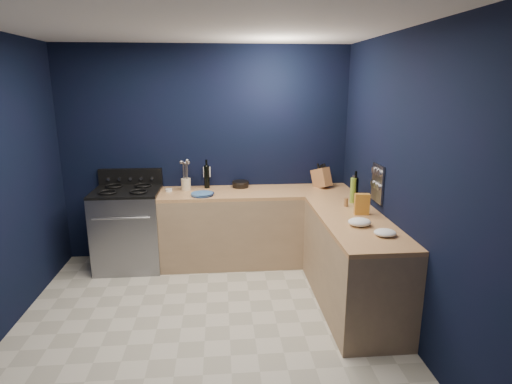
{
  "coord_description": "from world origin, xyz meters",
  "views": [
    {
      "loc": [
        0.17,
        -3.44,
        2.16
      ],
      "look_at": [
        0.55,
        1.0,
        1.0
      ],
      "focal_mm": 29.6,
      "sensor_mm": 36.0,
      "label": 1
    }
  ],
  "objects": [
    {
      "name": "oil_bottle",
      "position": [
        1.58,
        0.84,
        1.04
      ],
      "size": [
        0.07,
        0.07,
        0.27
      ],
      "primitive_type": "cylinder",
      "rotation": [
        0.0,
        0.0,
        -0.2
      ],
      "color": "olive",
      "rests_on": "top_right"
    },
    {
      "name": "wine_bottle_right",
      "position": [
        1.61,
        0.85,
        1.03
      ],
      "size": [
        0.07,
        0.07,
        0.26
      ],
      "primitive_type": "cylinder",
      "rotation": [
        0.0,
        0.0,
        0.08
      ],
      "color": "black",
      "rests_on": "top_right"
    },
    {
      "name": "top_right",
      "position": [
        1.44,
        0.29,
        0.88
      ],
      "size": [
        0.63,
        1.67,
        0.04
      ],
      "primitive_type": "cube",
      "color": "#956036",
      "rests_on": "cab_right"
    },
    {
      "name": "ramekin",
      "position": [
        -0.45,
        1.5,
        0.92
      ],
      "size": [
        0.11,
        0.11,
        0.03
      ],
      "primitive_type": "cylinder",
      "rotation": [
        0.0,
        0.0,
        -0.4
      ],
      "color": "white",
      "rests_on": "top_back"
    },
    {
      "name": "gas_range",
      "position": [
        -0.93,
        1.42,
        0.46
      ],
      "size": [
        0.76,
        0.66,
        0.92
      ],
      "primitive_type": "cube",
      "color": "gray",
      "rests_on": "floor"
    },
    {
      "name": "spice_jar_far",
      "position": [
        1.52,
        0.51,
        0.94
      ],
      "size": [
        0.06,
        0.06,
        0.08
      ],
      "primitive_type": "cylinder",
      "rotation": [
        0.0,
        0.0,
        0.43
      ],
      "color": "olive",
      "rests_on": "top_right"
    },
    {
      "name": "wall_front",
      "position": [
        0.0,
        -1.76,
        1.3
      ],
      "size": [
        3.5,
        0.02,
        2.6
      ],
      "primitive_type": "cube",
      "color": "black",
      "rests_on": "ground"
    },
    {
      "name": "knife_block",
      "position": [
        1.41,
        1.55,
        1.02
      ],
      "size": [
        0.25,
        0.3,
        0.29
      ],
      "primitive_type": "cube",
      "rotation": [
        -0.31,
        0.0,
        0.55
      ],
      "color": "#95633A",
      "rests_on": "top_back"
    },
    {
      "name": "ceiling",
      "position": [
        0.0,
        0.0,
        2.61
      ],
      "size": [
        3.5,
        3.5,
        0.02
      ],
      "primitive_type": "cube",
      "color": "silver",
      "rests_on": "ground"
    },
    {
      "name": "floor",
      "position": [
        0.0,
        0.0,
        -0.01
      ],
      "size": [
        3.5,
        3.5,
        0.02
      ],
      "primitive_type": "cube",
      "color": "#BCB6A5",
      "rests_on": "ground"
    },
    {
      "name": "cab_right",
      "position": [
        1.44,
        0.29,
        0.43
      ],
      "size": [
        0.63,
        1.67,
        0.86
      ],
      "primitive_type": "cube",
      "color": "#9D7E5D",
      "rests_on": "floor"
    },
    {
      "name": "wall_back",
      "position": [
        0.0,
        1.76,
        1.3
      ],
      "size": [
        3.5,
        0.02,
        2.6
      ],
      "primitive_type": "cube",
      "color": "black",
      "rests_on": "ground"
    },
    {
      "name": "spice_panel",
      "position": [
        1.74,
        0.55,
        1.18
      ],
      "size": [
        0.02,
        0.28,
        0.38
      ],
      "primitive_type": "cube",
      "color": "gray",
      "rests_on": "wall_right"
    },
    {
      "name": "crouton_bag",
      "position": [
        1.54,
        0.42,
        1.0
      ],
      "size": [
        0.15,
        0.09,
        0.21
      ],
      "primitive_type": "cube",
      "rotation": [
        0.0,
        0.0,
        -0.14
      ],
      "color": "#B4402A",
      "rests_on": "top_right"
    },
    {
      "name": "towel_end",
      "position": [
        1.55,
        -0.18,
        0.93
      ],
      "size": [
        0.21,
        0.19,
        0.06
      ],
      "primitive_type": "ellipsoid",
      "rotation": [
        0.0,
        0.0,
        0.14
      ],
      "color": "white",
      "rests_on": "top_right"
    },
    {
      "name": "oven_door",
      "position": [
        -0.93,
        1.1,
        0.45
      ],
      "size": [
        0.59,
        0.02,
        0.42
      ],
      "primitive_type": "cube",
      "color": "black",
      "rests_on": "gas_range"
    },
    {
      "name": "backguard",
      "position": [
        -0.93,
        1.72,
        1.04
      ],
      "size": [
        0.76,
        0.06,
        0.2
      ],
      "primitive_type": "cube",
      "color": "black",
      "rests_on": "gas_range"
    },
    {
      "name": "cab_back",
      "position": [
        0.6,
        1.44,
        0.43
      ],
      "size": [
        2.3,
        0.63,
        0.86
      ],
      "primitive_type": "cube",
      "color": "#9D7E5D",
      "rests_on": "floor"
    },
    {
      "name": "wine_bottle_back",
      "position": [
        -0.0,
        1.64,
        1.04
      ],
      "size": [
        0.07,
        0.07,
        0.27
      ],
      "primitive_type": "cylinder",
      "rotation": [
        0.0,
        0.0,
        0.09
      ],
      "color": "black",
      "rests_on": "top_back"
    },
    {
      "name": "towel_front",
      "position": [
        1.41,
        0.09,
        0.94
      ],
      "size": [
        0.25,
        0.23,
        0.07
      ],
      "primitive_type": "ellipsoid",
      "rotation": [
        0.0,
        0.0,
        -0.31
      ],
      "color": "white",
      "rests_on": "top_right"
    },
    {
      "name": "top_back",
      "position": [
        0.6,
        1.44,
        0.88
      ],
      "size": [
        2.3,
        0.63,
        0.04
      ],
      "primitive_type": "cube",
      "color": "#956036",
      "rests_on": "cab_back"
    },
    {
      "name": "wall_outlet",
      "position": [
        0.0,
        1.74,
        1.08
      ],
      "size": [
        0.09,
        0.02,
        0.13
      ],
      "primitive_type": "cube",
      "color": "white",
      "rests_on": "wall_back"
    },
    {
      "name": "lemon_basket",
      "position": [
        0.41,
        1.63,
        0.94
      ],
      "size": [
        0.23,
        0.23,
        0.08
      ],
      "primitive_type": "cylinder",
      "rotation": [
        0.0,
        0.0,
        -0.2
      ],
      "color": "black",
      "rests_on": "top_back"
    },
    {
      "name": "cooktop",
      "position": [
        -0.93,
        1.42,
        0.94
      ],
      "size": [
        0.76,
        0.66,
        0.03
      ],
      "primitive_type": "cube",
      "color": "black",
      "rests_on": "gas_range"
    },
    {
      "name": "spice_jar_near",
      "position": [
        1.47,
        0.71,
        0.95
      ],
      "size": [
        0.05,
        0.05,
        0.09
      ],
      "primitive_type": "cylinder",
      "rotation": [
        0.0,
        0.0,
        0.2
      ],
      "color": "olive",
      "rests_on": "top_right"
    },
    {
      "name": "plate_stack",
      "position": [
        -0.05,
        1.27,
        0.92
      ],
      "size": [
        0.31,
        0.31,
        0.03
      ],
      "primitive_type": "cylinder",
      "rotation": [
        0.0,
        0.0,
        -0.24
      ],
      "color": "#395095",
      "rests_on": "top_back"
    },
    {
      "name": "utensil_crock",
      "position": [
        -0.25,
        1.55,
        0.97
      ],
      "size": [
        0.12,
        0.12,
        0.14
      ],
      "primitive_type": "cylinder",
      "rotation": [
        0.0,
        0.0,
        0.05
      ],
      "color": "beige",
      "rests_on": "top_back"
    },
    {
      "name": "wall_right",
      "position": [
        1.76,
        0.0,
        1.3
      ],
      "size": [
        0.02,
        3.5,
        2.6
      ],
      "primitive_type": "cube",
      "color": "black",
      "rests_on": "ground"
    }
  ]
}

